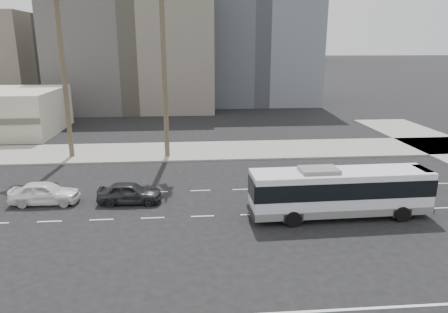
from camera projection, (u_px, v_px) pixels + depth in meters
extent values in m
plane|color=black|center=(252.00, 215.00, 24.95)|extent=(700.00, 700.00, 0.00)
cube|color=gray|center=(228.00, 150.00, 39.81)|extent=(120.00, 7.00, 0.15)
cube|color=#5D5955|center=(136.00, 51.00, 64.79)|extent=(24.00, 18.00, 18.00)
cube|color=#51565F|center=(254.00, 27.00, 72.07)|extent=(20.00, 20.00, 26.00)
cube|color=beige|center=(190.00, 24.00, 259.03)|extent=(42.00, 42.00, 44.00)
cube|color=slate|center=(270.00, 0.00, 240.17)|extent=(26.00, 26.00, 70.00)
cube|color=slate|center=(298.00, 13.00, 272.35)|extent=(22.00, 22.00, 60.00)
cube|color=silver|center=(340.00, 190.00, 24.33)|extent=(10.74, 2.62, 2.39)
cube|color=black|center=(340.00, 185.00, 24.25)|extent=(10.80, 2.68, 1.01)
cube|color=slate|center=(339.00, 207.00, 24.61)|extent=(10.76, 2.66, 0.46)
cube|color=slate|center=(319.00, 170.00, 23.88)|extent=(2.25, 1.53, 0.28)
cube|color=#262628|center=(423.00, 171.00, 24.46)|extent=(0.59, 1.67, 0.28)
cylinder|color=black|center=(402.00, 215.00, 23.79)|extent=(0.92, 0.28, 0.92)
cylinder|color=black|center=(384.00, 200.00, 26.06)|extent=(0.92, 0.28, 0.92)
cylinder|color=black|center=(292.00, 219.00, 23.26)|extent=(0.92, 0.28, 0.92)
cylinder|color=black|center=(283.00, 203.00, 25.53)|extent=(0.92, 0.28, 0.92)
imported|color=#29292D|center=(130.00, 193.00, 26.65)|extent=(1.84, 4.21, 1.41)
imported|color=white|center=(45.00, 193.00, 26.51)|extent=(1.86, 4.41, 1.49)
cylinder|color=brown|center=(164.00, 66.00, 35.36)|extent=(0.45, 0.45, 16.51)
cylinder|color=brown|center=(64.00, 74.00, 35.47)|extent=(0.48, 0.48, 15.18)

